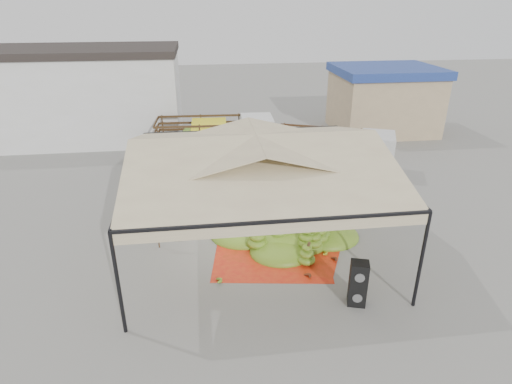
{
  "coord_description": "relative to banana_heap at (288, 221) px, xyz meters",
  "views": [
    {
      "loc": [
        -1.75,
        -13.1,
        8.02
      ],
      "look_at": [
        0.2,
        1.5,
        1.3
      ],
      "focal_mm": 30.0,
      "sensor_mm": 36.0,
      "label": 1
    }
  ],
  "objects": [
    {
      "name": "banana_leaves",
      "position": [
        -4.91,
        0.28,
        -0.61
      ],
      "size": [
        0.96,
        1.36,
        3.7
      ],
      "primitive_type": null,
      "color": "#2F761F",
      "rests_on": "ground"
    },
    {
      "name": "truck_left",
      "position": [
        -1.93,
        9.11,
        0.71
      ],
      "size": [
        6.31,
        2.41,
        2.14
      ],
      "rotation": [
        0.0,
        0.0,
        -0.05
      ],
      "color": "#462F17",
      "rests_on": "ground"
    },
    {
      "name": "hand_red_a",
      "position": [
        1.17,
        -1.82,
        -0.52
      ],
      "size": [
        0.45,
        0.39,
        0.18
      ],
      "primitive_type": "ellipsoid",
      "rotation": [
        0.0,
        0.0,
        0.2
      ],
      "color": "#521F12",
      "rests_on": "ground"
    },
    {
      "name": "tarp_right",
      "position": [
        0.01,
        -0.24,
        -0.6
      ],
      "size": [
        5.09,
        5.18,
        0.01
      ],
      "primitive_type": "cube",
      "rotation": [
        0.0,
        0.0,
        -0.44
      ],
      "color": "red",
      "rests_on": "ground"
    },
    {
      "name": "speaker_stack",
      "position": [
        1.2,
        -4.0,
        0.08
      ],
      "size": [
        0.6,
        0.56,
        1.38
      ],
      "rotation": [
        0.0,
        0.0,
        -0.29
      ],
      "color": "black",
      "rests_on": "ground"
    },
    {
      "name": "canopy_tent",
      "position": [
        -1.21,
        -0.3,
        2.69
      ],
      "size": [
        8.1,
        8.1,
        4.0
      ],
      "color": "black",
      "rests_on": "ground"
    },
    {
      "name": "hand_red_b",
      "position": [
        0.07,
        -2.63,
        -0.52
      ],
      "size": [
        0.49,
        0.45,
        0.18
      ],
      "primitive_type": "ellipsoid",
      "rotation": [
        0.0,
        0.0,
        0.39
      ],
      "color": "#592514",
      "rests_on": "ground"
    },
    {
      "name": "building_tan",
      "position": [
        8.79,
        12.7,
        1.47
      ],
      "size": [
        6.3,
        5.3,
        4.1
      ],
      "color": "tan",
      "rests_on": "ground"
    },
    {
      "name": "hand_yellow_b",
      "position": [
        0.24,
        -1.81,
        -0.51
      ],
      "size": [
        0.46,
        0.39,
        0.19
      ],
      "primitive_type": "ellipsoid",
      "rotation": [
        0.0,
        0.0,
        0.12
      ],
      "color": "gold",
      "rests_on": "ground"
    },
    {
      "name": "hand_green",
      "position": [
        -2.73,
        -2.5,
        -0.51
      ],
      "size": [
        0.48,
        0.41,
        0.21
      ],
      "primitive_type": "ellipsoid",
      "rotation": [
        0.0,
        0.0,
        0.08
      ],
      "color": "#59861C",
      "rests_on": "ground"
    },
    {
      "name": "truck_right",
      "position": [
        3.84,
        6.3,
        0.62
      ],
      "size": [
        6.11,
        4.01,
        1.99
      ],
      "rotation": [
        0.0,
        0.0,
        -0.39
      ],
      "color": "#52371B",
      "rests_on": "ground"
    },
    {
      "name": "building_white",
      "position": [
        -11.21,
        13.7,
        2.11
      ],
      "size": [
        14.3,
        6.3,
        5.4
      ],
      "color": "silver",
      "rests_on": "ground"
    },
    {
      "name": "hand_yellow_a",
      "position": [
        0.95,
        -1.4,
        -0.51
      ],
      "size": [
        0.5,
        0.46,
        0.19
      ],
      "primitive_type": "ellipsoid",
      "rotation": [
        0.0,
        0.0,
        -0.35
      ],
      "color": "#ADAE22",
      "rests_on": "ground"
    },
    {
      "name": "tarp_left",
      "position": [
        -0.77,
        -0.96,
        -0.6
      ],
      "size": [
        4.33,
        4.18,
        0.01
      ],
      "primitive_type": "cube",
      "rotation": [
        0.0,
        0.0,
        -0.15
      ],
      "color": "red",
      "rests_on": "ground"
    },
    {
      "name": "hanging_bunches",
      "position": [
        -1.83,
        -0.45,
        2.01
      ],
      "size": [
        4.74,
        0.24,
        0.2
      ],
      "color": "#4D7B19",
      "rests_on": "ground"
    },
    {
      "name": "vendor",
      "position": [
        -0.82,
        2.99,
        0.38
      ],
      "size": [
        0.85,
        0.73,
        1.98
      ],
      "primitive_type": "imported",
      "rotation": [
        0.0,
        0.0,
        2.71
      ],
      "color": "gray",
      "rests_on": "ground"
    },
    {
      "name": "banana_heap",
      "position": [
        0.0,
        0.0,
        0.0
      ],
      "size": [
        6.43,
        5.62,
        1.22
      ],
      "primitive_type": "ellipsoid",
      "rotation": [
        0.0,
        0.0,
        0.18
      ],
      "color": "#4D801A",
      "rests_on": "ground"
    },
    {
      "name": "ground",
      "position": [
        -1.21,
        -0.3,
        -0.61
      ],
      "size": [
        90.0,
        90.0,
        0.0
      ],
      "primitive_type": "plane",
      "color": "slate",
      "rests_on": "ground"
    }
  ]
}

